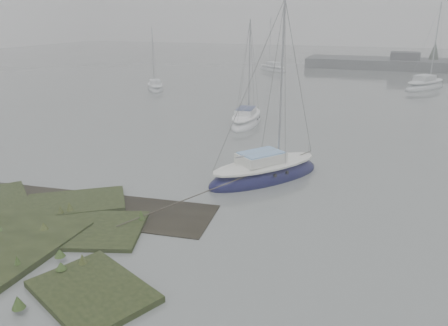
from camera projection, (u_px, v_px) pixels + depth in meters
ground at (293, 103)px, 39.75m from camera, size 160.00×160.00×0.00m
sailboat_main at (265, 173)px, 21.24m from camera, size 5.49×6.31×8.95m
sailboat_white at (246, 120)px, 31.98m from camera, size 2.25×5.73×7.91m
sailboat_far_a at (155, 88)px, 46.65m from camera, size 4.05×4.97×6.92m
sailboat_far_b at (425, 86)px, 47.26m from camera, size 5.48×6.91×9.55m
sailboat_far_c at (272, 69)px, 62.59m from camera, size 5.45×5.09×7.94m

